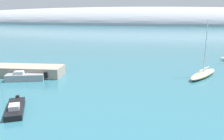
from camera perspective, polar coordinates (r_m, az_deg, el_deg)
The scene contains 4 objects.
distant_ridge at distance 188.03m, azimuth 6.66°, elevation 10.72°, with size 396.41×54.39×25.51m, color #999EA8.
sailboat_sand_mid_mooring at distance 36.79m, azimuth 20.70°, elevation -0.84°, with size 5.47×7.64×7.95m.
motorboat_black_foreground at distance 24.43m, azimuth -21.85°, elevation -8.37°, with size 3.46×5.05×0.94m.
motorboat_grey_outer at distance 34.69m, azimuth -19.82°, elevation -1.53°, with size 5.55×2.98×1.28m.
Camera 1 is at (2.99, -3.68, 9.03)m, focal length 38.75 mm.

